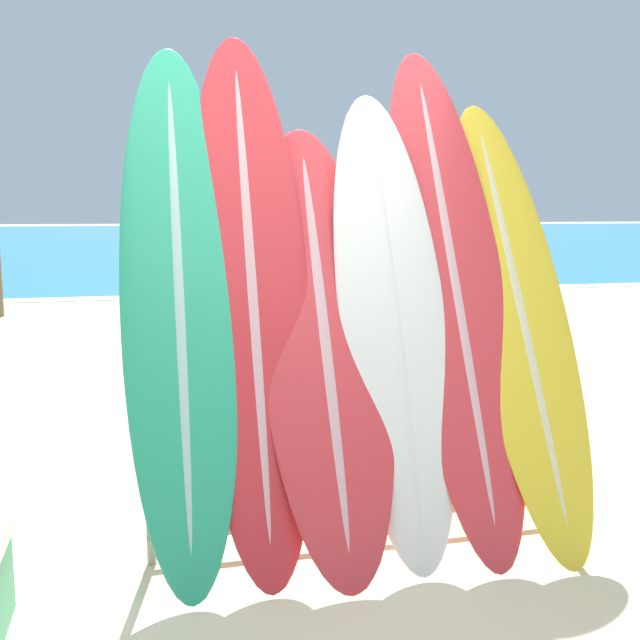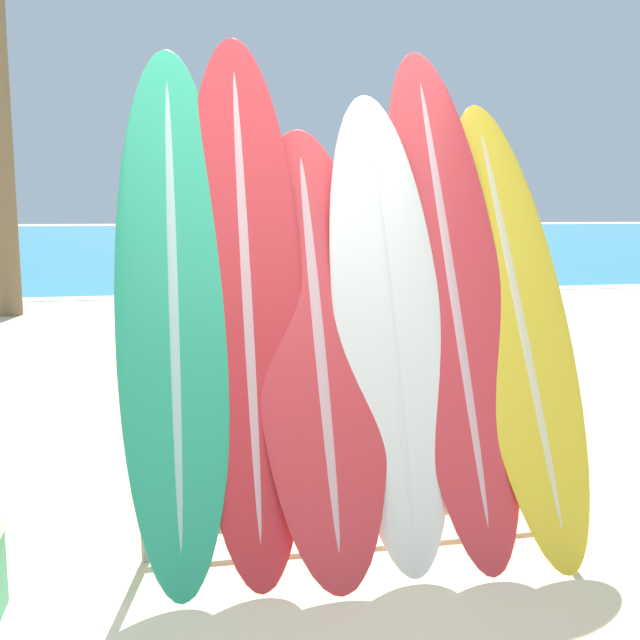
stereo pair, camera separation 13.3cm
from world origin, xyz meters
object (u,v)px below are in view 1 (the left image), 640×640
at_px(surfboard_slot_0, 179,299).
at_px(surfboard_slot_2, 323,338).
at_px(surfboard_slot_1, 251,289).
at_px(surfboard_slot_4, 453,285).
at_px(surfboard_rack, 360,440).
at_px(surfboard_slot_3, 393,316).
at_px(surfboard_slot_5, 519,312).
at_px(person_mid_beach, 203,264).
at_px(person_near_water, 250,250).

distance_m(surfboard_slot_0, surfboard_slot_2, 0.66).
relative_size(surfboard_slot_1, surfboard_slot_4, 1.00).
height_order(surfboard_rack, surfboard_slot_2, surfboard_slot_2).
xyz_separation_m(surfboard_slot_3, surfboard_slot_5, (0.65, 0.03, -0.01)).
distance_m(surfboard_slot_3, person_mid_beach, 5.06).
bearing_deg(person_near_water, surfboard_slot_0, 3.81).
height_order(surfboard_slot_0, surfboard_slot_3, surfboard_slot_0).
bearing_deg(person_near_water, surfboard_slot_3, 11.16).
height_order(surfboard_rack, surfboard_slot_5, surfboard_slot_5).
distance_m(surfboard_slot_1, surfboard_slot_3, 0.66).
bearing_deg(person_mid_beach, person_near_water, 132.34).
relative_size(surfboard_slot_2, person_mid_beach, 1.12).
bearing_deg(person_near_water, surfboard_slot_5, 16.12).
xyz_separation_m(surfboard_slot_1, person_mid_beach, (0.17, 4.97, -0.24)).
bearing_deg(surfboard_slot_1, person_near_water, 82.15).
xyz_separation_m(surfboard_slot_1, person_near_water, (1.02, 7.43, -0.22)).
height_order(surfboard_slot_1, surfboard_slot_4, surfboard_slot_1).
height_order(surfboard_slot_2, surfboard_slot_3, surfboard_slot_3).
distance_m(surfboard_slot_4, person_mid_beach, 5.03).
bearing_deg(surfboard_slot_4, surfboard_slot_5, -10.07).
distance_m(surfboard_slot_0, person_near_water, 7.57).
xyz_separation_m(surfboard_rack, surfboard_slot_2, (-0.17, 0.01, 0.49)).
relative_size(surfboard_slot_0, person_mid_beach, 1.33).
bearing_deg(surfboard_slot_4, person_near_water, 89.62).
bearing_deg(surfboard_slot_2, person_near_water, 84.58).
bearing_deg(person_near_water, surfboard_slot_1, 6.20).
relative_size(surfboard_slot_1, surfboard_slot_3, 1.13).
distance_m(surfboard_slot_0, surfboard_slot_1, 0.32).
xyz_separation_m(surfboard_rack, surfboard_slot_3, (0.17, 0.03, 0.57)).
distance_m(surfboard_slot_2, surfboard_slot_5, 0.99).
xyz_separation_m(surfboard_slot_4, person_near_water, (0.05, 7.42, -0.22)).
relative_size(surfboard_slot_1, surfboard_slot_5, 1.13).
bearing_deg(surfboard_slot_5, surfboard_slot_2, -177.15).
xyz_separation_m(surfboard_slot_5, person_near_water, (-0.27, 7.47, -0.08)).
height_order(surfboard_slot_4, person_mid_beach, surfboard_slot_4).
bearing_deg(surfboard_slot_3, surfboard_slot_5, 2.45).
xyz_separation_m(surfboard_slot_0, surfboard_slot_1, (0.32, 0.02, 0.03)).
distance_m(surfboard_slot_1, person_mid_beach, 4.98).
height_order(surfboard_slot_2, person_near_water, surfboard_slot_2).
relative_size(surfboard_slot_0, surfboard_slot_3, 1.09).
height_order(surfboard_slot_2, person_mid_beach, surfboard_slot_2).
relative_size(surfboard_slot_0, surfboard_slot_4, 0.98).
xyz_separation_m(surfboard_slot_0, person_mid_beach, (0.49, 4.99, -0.21)).
distance_m(surfboard_slot_3, surfboard_slot_4, 0.36).
bearing_deg(surfboard_slot_2, surfboard_slot_5, 2.85).
bearing_deg(surfboard_rack, person_near_water, 85.87).
relative_size(surfboard_rack, surfboard_slot_5, 0.92).
relative_size(surfboard_slot_0, surfboard_slot_5, 1.10).
bearing_deg(surfboard_slot_1, surfboard_slot_3, -6.35).
bearing_deg(surfboard_slot_5, surfboard_slot_3, -177.55).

